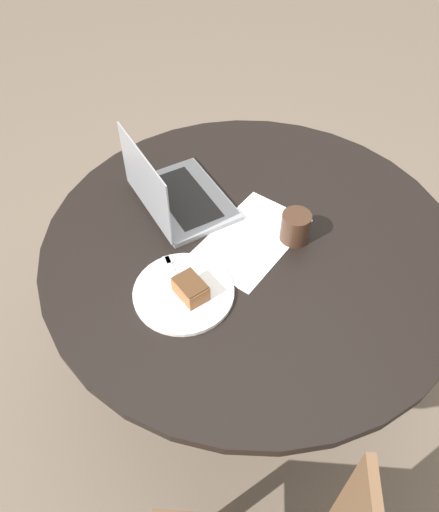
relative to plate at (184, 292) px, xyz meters
The scene contains 8 objects.
ground_plane 0.80m from the plate, 160.02° to the right, with size 12.00×12.00×0.00m, color #6B5B4C.
dining_table 0.30m from the plate, 160.02° to the right, with size 1.19×1.19×0.75m.
paper_document 0.27m from the plate, 158.89° to the right, with size 0.39×0.34×0.00m.
plate is the anchor object (origin of this frame).
cake_slice 0.04m from the plate, 125.38° to the left, with size 0.08×0.10×0.05m.
fork 0.06m from the plate, 88.38° to the right, with size 0.03×0.17×0.00m.
coffee_glass 0.36m from the plate, behind, with size 0.08×0.08×0.09m.
laptop 0.34m from the plate, 108.81° to the right, with size 0.25×0.33×0.23m.
Camera 1 is at (0.50, 0.83, 1.78)m, focal length 35.00 mm.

